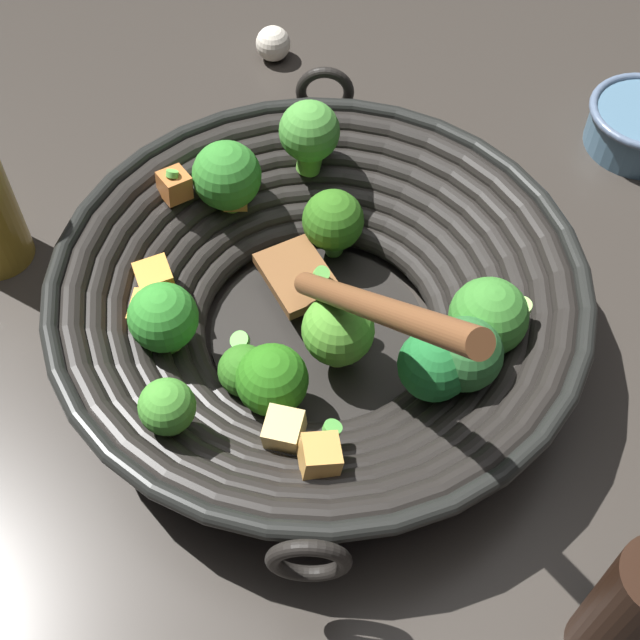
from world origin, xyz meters
name	(u,v)px	position (x,y,z in m)	size (l,w,h in m)	color
ground_plane	(319,338)	(0.00, 0.00, 0.00)	(4.00, 4.00, 0.00)	#332D28
wok	(319,299)	(0.00, 0.00, 0.05)	(0.42, 0.43, 0.24)	black
soy_sauce_bottle	(633,610)	(0.07, -0.30, 0.07)	(0.05, 0.05, 0.18)	black
garlic_bulb	(273,44)	(0.11, 0.36, 0.02)	(0.04, 0.04, 0.04)	silver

